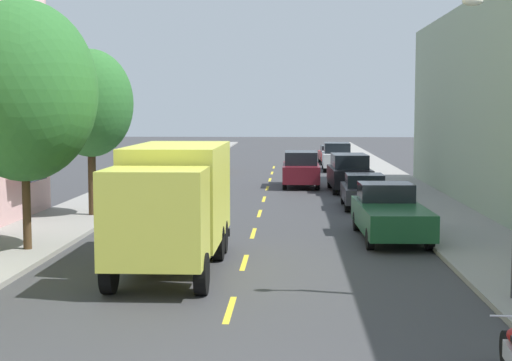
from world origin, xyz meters
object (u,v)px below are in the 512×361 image
street_tree_third (91,104)px  street_lamp (512,121)px  street_tree_second (23,91)px  parked_pickup_forest (390,213)px  parked_hatchback_charcoal (364,191)px  parked_suv_white (337,156)px  parked_sedan_red (331,154)px  parked_suv_black (349,172)px  parked_hatchback_silver (185,176)px  parked_hatchback_orange (210,161)px  moving_burgundy_sedan (301,169)px  delivery_box_truck (174,199)px

street_tree_third → street_lamp: (12.34, -12.60, -0.47)m
street_tree_second → parked_pickup_forest: street_tree_second is taller
street_tree_second → parked_hatchback_charcoal: bearing=45.1°
street_tree_third → parked_suv_white: size_ratio=1.32×
street_tree_second → parked_suv_white: street_tree_second is taller
parked_sedan_red → parked_suv_black: size_ratio=0.94×
parked_suv_black → street_tree_second: bearing=-121.2°
parked_hatchback_silver → parked_hatchback_charcoal: same height
street_tree_third → parked_hatchback_silver: street_tree_third is taller
parked_pickup_forest → parked_suv_white: (-0.06, 28.18, 0.16)m
parked_suv_white → parked_hatchback_charcoal: bearing=-90.2°
street_tree_second → parked_sedan_red: (10.78, 38.06, -3.97)m
parked_suv_black → parked_hatchback_silver: bearing=179.3°
street_tree_second → parked_suv_black: (10.66, 17.58, -3.73)m
parked_suv_black → parked_hatchback_orange: bearing=125.1°
moving_burgundy_sedan → street_tree_second: bearing=-112.4°
parked_pickup_forest → street_tree_second: bearing=-164.0°
parked_pickup_forest → street_tree_third: bearing=158.8°
parked_sedan_red → parked_hatchback_silver: parked_hatchback_silver is taller
moving_burgundy_sedan → parked_hatchback_silver: bearing=-159.7°
parked_hatchback_charcoal → parked_suv_black: 6.78m
parked_sedan_red → parked_pickup_forest: 34.95m
parked_suv_white → parked_suv_black: (-0.17, -13.71, 0.00)m
street_tree_third → delivery_box_truck: size_ratio=0.88×
street_tree_third → parked_hatchback_orange: street_tree_third is taller
parked_hatchback_silver → parked_hatchback_orange: size_ratio=1.00×
street_lamp → parked_hatchback_silver: (-10.21, 22.95, -3.20)m
delivery_box_truck → parked_hatchback_silver: delivery_box_truck is taller
street_lamp → street_tree_third: bearing=134.4°
parked_pickup_forest → parked_suv_white: 28.18m
street_lamp → moving_burgundy_sedan: street_lamp is taller
parked_hatchback_orange → moving_burgundy_sedan: moving_burgundy_sedan is taller
parked_hatchback_orange → parked_sedan_red: bearing=44.3°
parked_suv_white → delivery_box_truck: bearing=-100.6°
street_tree_third → parked_suv_black: (10.66, 10.25, -3.44)m
parked_hatchback_orange → parked_suv_black: bearing=-54.9°
parked_hatchback_charcoal → parked_suv_black: parked_suv_black is taller
street_tree_third → street_lamp: 17.65m
parked_sedan_red → parked_hatchback_charcoal: bearing=-90.0°
parked_hatchback_charcoal → parked_pickup_forest: bearing=-89.1°
street_lamp → parked_suv_white: (-1.52, 36.56, -2.97)m
delivery_box_truck → parked_suv_white: bearing=79.4°
parked_suv_white → parked_hatchback_orange: parked_suv_white is taller
street_tree_third → parked_sedan_red: (10.78, 30.72, -3.68)m
parked_hatchback_charcoal → parked_suv_white: 20.48m
street_tree_third → parked_sedan_red: 32.76m
street_tree_second → street_tree_third: 7.34m
street_lamp → parked_suv_black: bearing=94.2°
parked_hatchback_charcoal → parked_pickup_forest: 7.70m
parked_suv_white → street_tree_third: bearing=-114.3°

